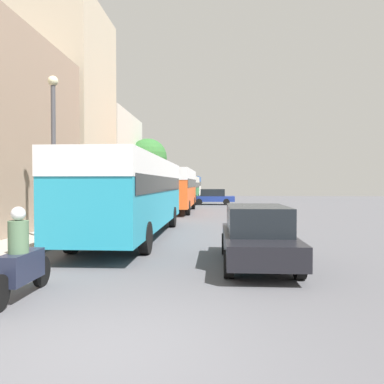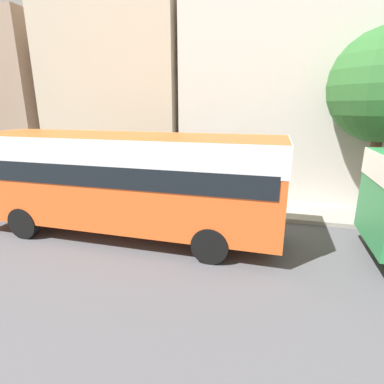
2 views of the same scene
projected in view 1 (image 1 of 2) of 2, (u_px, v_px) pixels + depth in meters
ground_plane at (107, 351)px, 4.79m from camera, size 120.00×120.00×0.00m
building_far_terrace at (66, 113)px, 25.17m from camera, size 5.02×7.02×13.87m
building_end_row at (98, 161)px, 33.89m from camera, size 6.20×9.69×8.38m
bus_lead at (134, 187)px, 14.95m from camera, size 2.58×11.52×3.12m
bus_following at (175, 185)px, 28.31m from camera, size 2.65×9.68×3.19m
bus_third_in_line at (185, 186)px, 39.98m from camera, size 2.62×9.42×2.89m
bus_rear at (191, 185)px, 51.10m from camera, size 2.51×9.27×3.08m
motorcycle_behind_lead at (20, 262)px, 6.96m from camera, size 0.38×2.24×1.73m
car_crossing at (213, 197)px, 38.00m from camera, size 4.40×1.85×1.58m
car_far_curb at (257, 235)px, 9.86m from camera, size 1.81×4.57×1.57m
pedestrian_near_curb at (160, 194)px, 43.40m from camera, size 0.44×0.44×1.61m
street_tree at (148, 158)px, 36.31m from camera, size 3.70×3.70×6.37m
lamp_post at (53, 143)px, 13.21m from camera, size 0.36×0.36×5.80m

